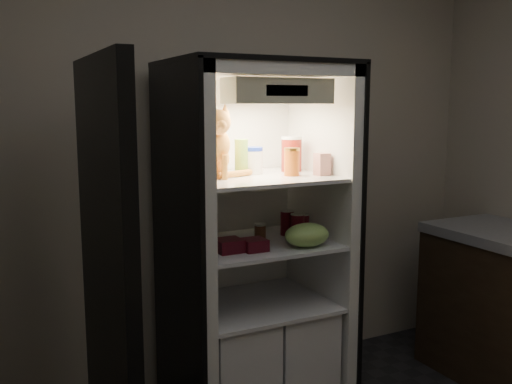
% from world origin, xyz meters
% --- Properties ---
extents(room_shell, '(3.60, 3.60, 3.60)m').
position_xyz_m(room_shell, '(0.00, 0.00, 1.62)').
color(room_shell, white).
rests_on(room_shell, floor).
extents(refrigerator, '(0.90, 0.72, 1.88)m').
position_xyz_m(refrigerator, '(0.00, 1.38, 0.79)').
color(refrigerator, white).
rests_on(refrigerator, floor).
extents(fridge_door, '(0.07, 0.87, 1.85)m').
position_xyz_m(fridge_door, '(-0.85, 1.02, 0.91)').
color(fridge_door, black).
rests_on(fridge_door, floor).
extents(tabby_cat, '(0.31, 0.36, 0.38)m').
position_xyz_m(tabby_cat, '(-0.23, 1.38, 1.43)').
color(tabby_cat, '#AF5816').
rests_on(tabby_cat, refrigerator).
extents(parmesan_shaker, '(0.07, 0.07, 0.19)m').
position_xyz_m(parmesan_shaker, '(-0.05, 1.41, 1.38)').
color(parmesan_shaker, '#227F2C').
rests_on(parmesan_shaker, refrigerator).
extents(mayo_tub, '(0.10, 0.10, 0.14)m').
position_xyz_m(mayo_tub, '(0.02, 1.41, 1.36)').
color(mayo_tub, white).
rests_on(mayo_tub, refrigerator).
extents(salsa_jar, '(0.08, 0.08, 0.14)m').
position_xyz_m(salsa_jar, '(0.16, 1.25, 1.36)').
color(salsa_jar, '#9C180E').
rests_on(salsa_jar, refrigerator).
extents(pepper_jar, '(0.11, 0.11, 0.19)m').
position_xyz_m(pepper_jar, '(0.26, 1.42, 1.39)').
color(pepper_jar, maroon).
rests_on(pepper_jar, refrigerator).
extents(cream_carton, '(0.07, 0.07, 0.12)m').
position_xyz_m(cream_carton, '(0.31, 1.20, 1.35)').
color(cream_carton, beige).
rests_on(cream_carton, refrigerator).
extents(soda_can_a, '(0.07, 0.07, 0.14)m').
position_xyz_m(soda_can_a, '(0.22, 1.39, 1.01)').
color(soda_can_a, black).
rests_on(soda_can_a, refrigerator).
extents(soda_can_b, '(0.07, 0.07, 0.13)m').
position_xyz_m(soda_can_b, '(0.27, 1.30, 1.00)').
color(soda_can_b, black).
rests_on(soda_can_b, refrigerator).
extents(soda_can_c, '(0.08, 0.08, 0.14)m').
position_xyz_m(soda_can_c, '(0.22, 1.28, 1.01)').
color(soda_can_c, black).
rests_on(soda_can_c, refrigerator).
extents(condiment_jar, '(0.06, 0.06, 0.09)m').
position_xyz_m(condiment_jar, '(0.04, 1.37, 0.98)').
color(condiment_jar, '#502916').
rests_on(condiment_jar, refrigerator).
extents(grape_bag, '(0.24, 0.18, 0.12)m').
position_xyz_m(grape_bag, '(0.18, 1.12, 1.00)').
color(grape_bag, '#83B655').
rests_on(grape_bag, refrigerator).
extents(berry_box_left, '(0.13, 0.13, 0.06)m').
position_xyz_m(berry_box_left, '(-0.22, 1.21, 0.97)').
color(berry_box_left, '#530D1A').
rests_on(berry_box_left, refrigerator).
extents(berry_box_right, '(0.12, 0.12, 0.06)m').
position_xyz_m(berry_box_right, '(-0.10, 1.17, 0.97)').
color(berry_box_right, '#530D1A').
rests_on(berry_box_right, refrigerator).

